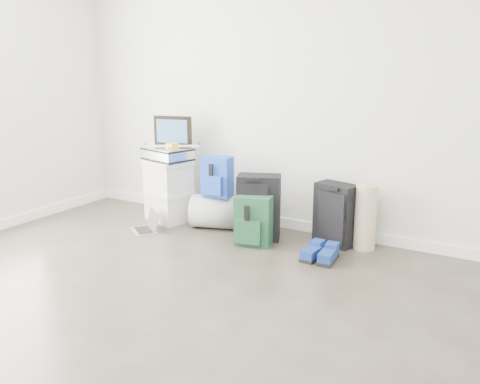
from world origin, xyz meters
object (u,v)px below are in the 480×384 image
Objects in this scene: carry_on at (335,215)px; laptop at (147,226)px; large_suitcase at (258,207)px; briefcase at (168,154)px; boxes_stack at (169,190)px; duffel_bag at (219,212)px.

laptop is at bearing -147.05° from carry_on.
briefcase is at bearing 155.18° from large_suitcase.
carry_on is (1.76, 0.16, -0.04)m from boxes_stack.
large_suitcase reaches higher than duffel_bag.
briefcase is at bearing -163.52° from boxes_stack.
laptop is at bearing 176.00° from large_suitcase.
large_suitcase is 1.14m from laptop.
duffel_bag is 0.88× the size of large_suitcase.
duffel_bag is at bearing 18.54° from briefcase.
boxes_stack is 1.05× the size of large_suitcase.
duffel_bag is 0.95× the size of carry_on.
large_suitcase is at bearing 11.93° from briefcase.
large_suitcase reaches higher than carry_on.
large_suitcase is 1.08× the size of carry_on.
carry_on is at bearing 19.56° from briefcase.
large_suitcase reaches higher than laptop.
boxes_stack is 1.08m from large_suitcase.
briefcase is 1.82m from carry_on.
carry_on is at bearing -12.30° from duffel_bag.
boxes_stack is at bearing 155.18° from large_suitcase.
large_suitcase is (1.08, -0.05, -0.02)m from boxes_stack.
large_suitcase is (0.49, -0.09, 0.14)m from duffel_bag.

